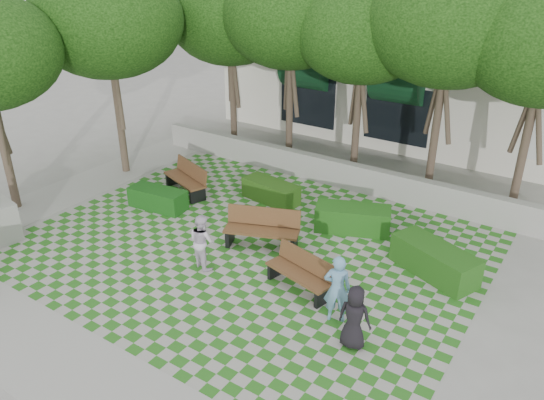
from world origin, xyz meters
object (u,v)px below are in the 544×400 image
Objects in this scene: person_white at (202,241)px; bench_mid at (262,229)px; person_blue at (337,289)px; person_dark at (354,317)px; hedge_midleft at (271,191)px; hedge_midright at (353,219)px; bench_east at (301,273)px; hedge_west at (158,199)px; hedge_east at (434,260)px; bench_west at (187,179)px.

bench_mid is at bearing -95.96° from person_white.
person_dark is at bearing 117.05° from person_blue.
bench_mid is 2.89m from hedge_midleft.
hedge_midleft is at bearing 174.04° from hedge_midright.
person_dark is (1.94, -1.13, 0.26)m from bench_east.
hedge_midright is 5.00m from person_dark.
bench_mid is at bearing -1.36° from hedge_west.
hedge_east is 1.52× the size of person_white.
bench_mid is 1.31× the size of person_blue.
bench_mid is 1.83m from person_white.
bench_east is 1.43m from person_blue.
hedge_west is at bearing -137.77° from hedge_midleft.
hedge_east is 1.21× the size of hedge_west.
bench_east is at bearing -48.69° from person_blue.
hedge_midleft is 1.04× the size of hedge_west.
person_dark reaches higher than bench_west.
bench_west is 1.07× the size of hedge_midleft.
person_white is at bearing -121.08° from hedge_midright.
bench_east is at bearing -85.44° from hedge_midright.
hedge_east is at bearing -135.81° from person_blue.
hedge_midright is 1.45× the size of person_white.
person_white is at bearing -149.69° from hedge_east.
hedge_midleft is at bearing -64.17° from person_white.
hedge_west is at bearing 157.18° from bench_mid.
hedge_midright is at bearing -5.96° from hedge_midleft.
bench_mid is 1.04× the size of bench_west.
hedge_midleft is at bearing -48.63° from person_dark.
hedge_west is (-8.45, -1.17, -0.07)m from hedge_east.
person_blue is 1.14× the size of person_dark.
hedge_midleft is 1.31× the size of person_white.
hedge_west is 8.30m from person_dark.
bench_mid is at bearing -163.86° from hedge_east.
hedge_east is at bearing 18.61° from bench_west.
bench_mid reaches higher than hedge_midleft.
person_white is (0.73, -4.20, 0.40)m from hedge_midleft.
hedge_midright is at bearing -92.88° from person_blue.
hedge_midright reaches higher than hedge_west.
person_blue is (1.52, -3.92, 0.44)m from hedge_midright.
person_white reaches higher than hedge_midright.
person_dark is 0.97× the size of person_white.
person_white is at bearing -13.79° from person_dark.
bench_mid reaches higher than hedge_west.
bench_mid is 4.56m from hedge_east.
bench_east is 1.02× the size of hedge_west.
bench_east is at bearing -47.71° from hedge_midleft.
bench_east is 3.44m from hedge_east.
bench_mid is 4.08m from hedge_west.
hedge_midright is at bearing -70.11° from person_dark.
person_dark is (0.69, -0.55, -0.10)m from person_blue.
hedge_midleft is at bearing 42.23° from hedge_west.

